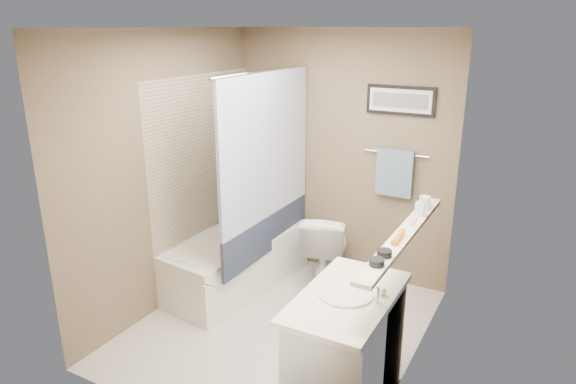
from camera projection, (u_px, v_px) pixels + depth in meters
The scene contains 33 objects.
ground at pixel (280, 326), 4.32m from camera, with size 2.50×2.50×0.00m, color beige.
ceiling at pixel (278, 31), 3.58m from camera, with size 2.20×2.50×0.04m, color white.
wall_back at pixel (341, 157), 4.97m from camera, with size 2.20×0.04×2.40m, color brown.
wall_front at pixel (173, 250), 2.92m from camera, with size 2.20×0.04×2.40m, color brown.
wall_left at pixel (170, 173), 4.44m from camera, with size 0.04×2.50×2.40m, color brown.
wall_right at pixel (418, 215), 3.46m from camera, with size 0.04×2.50×2.40m, color brown.
tile_surround at pixel (206, 180), 4.92m from camera, with size 0.02×1.55×2.00m, color #B9A88C.
curtain_rod at pixel (266, 71), 4.28m from camera, with size 0.02×0.02×1.55m, color silver.
curtain_upper at pixel (267, 147), 4.48m from camera, with size 0.03×1.45×1.28m, color silver.
curtain_lower at pixel (268, 234), 4.74m from camera, with size 0.03×1.45×0.36m, color #252E46.
mirror at pixel (419, 159), 3.20m from camera, with size 0.02×1.60×1.00m, color silver.
shelf at pixel (404, 235), 3.38m from camera, with size 0.12×1.60×0.03m, color silver.
towel_bar at pixel (396, 154), 4.68m from camera, with size 0.02×0.02×0.60m, color silver.
towel at pixel (395, 173), 4.72m from camera, with size 0.34×0.05×0.44m, color #86ADC4.
art_frame at pixel (401, 100), 4.55m from camera, with size 0.62×0.03×0.26m, color black.
art_mat at pixel (400, 101), 4.53m from camera, with size 0.56×0.00×0.20m, color white.
art_image at pixel (400, 101), 4.53m from camera, with size 0.50×0.00×0.13m, color #595959.
door at pixel (254, 306), 2.72m from camera, with size 0.80×0.02×2.00m, color silver.
door_handle at pixel (210, 287), 2.91m from camera, with size 0.02×0.02×0.10m, color silver.
bathtub at pixel (234, 261), 4.95m from camera, with size 0.70×1.50×0.50m, color white.
tub_rim at pixel (234, 237), 4.88m from camera, with size 0.56×1.36×0.02m, color silver.
toilet at pixel (326, 247), 4.97m from camera, with size 0.41×0.72×0.73m, color white.
vanity at pixel (346, 356), 3.28m from camera, with size 0.50×0.90×0.80m, color white.
countertop at pixel (347, 298), 3.15m from camera, with size 0.54×0.96×0.04m, color silver.
sink_basin at pixel (346, 293), 3.15m from camera, with size 0.34×0.34×0.01m, color silver.
faucet_spout at pixel (377, 295), 3.05m from camera, with size 0.02×0.02×0.10m, color silver.
faucet_knob at pixel (383, 291), 3.14m from camera, with size 0.05×0.05×0.05m, color white.
candle_bowl_near at pixel (377, 262), 2.91m from camera, with size 0.09×0.09×0.04m, color black.
candle_bowl_far at pixel (384, 253), 3.03m from camera, with size 0.09×0.09×0.04m, color black.
hair_brush_front at pixel (398, 237), 3.26m from camera, with size 0.04×0.04×0.22m, color orange.
pink_comb at pixel (414, 221), 3.57m from camera, with size 0.03×0.16×0.01m, color pink.
glass_jar at pixel (425, 203), 3.80m from camera, with size 0.08×0.08×0.10m, color white.
soap_bottle at pixel (420, 206), 3.67m from camera, with size 0.06×0.06×0.14m, color #999999.
Camera 1 is at (1.85, -3.26, 2.42)m, focal length 32.00 mm.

